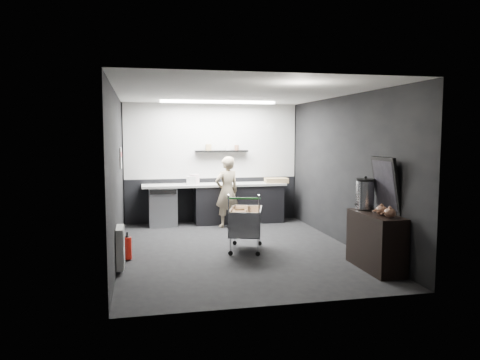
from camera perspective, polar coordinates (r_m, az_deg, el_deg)
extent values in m
plane|color=black|center=(8.28, -0.42, -8.41)|extent=(5.50, 5.50, 0.00)
plane|color=silver|center=(8.06, -0.43, 10.54)|extent=(5.50, 5.50, 0.00)
plane|color=black|center=(10.76, -3.42, 2.11)|extent=(5.50, 0.00, 5.50)
plane|color=black|center=(5.41, 5.54, -1.40)|extent=(5.50, 0.00, 5.50)
plane|color=black|center=(7.90, -14.77, 0.66)|extent=(0.00, 5.50, 5.50)
plane|color=black|center=(8.69, 12.59, 1.14)|extent=(0.00, 5.50, 5.50)
cube|color=beige|center=(10.72, -3.42, 4.77)|extent=(3.95, 0.02, 1.70)
cube|color=black|center=(10.83, -3.38, -2.39)|extent=(3.95, 0.02, 1.00)
cube|color=black|center=(10.65, -2.26, 3.53)|extent=(1.20, 0.22, 0.04)
cylinder|color=silver|center=(11.01, 3.84, 6.35)|extent=(0.20, 0.03, 0.20)
cube|color=silver|center=(9.18, -14.33, 2.59)|extent=(0.02, 0.30, 0.40)
cube|color=red|center=(9.18, -14.31, 3.03)|extent=(0.02, 0.22, 0.10)
cube|color=silver|center=(7.17, -14.40, -7.94)|extent=(0.10, 0.50, 0.60)
cube|color=white|center=(9.88, -2.66, 9.46)|extent=(2.40, 0.20, 0.04)
cube|color=black|center=(10.64, -0.19, -2.93)|extent=(2.00, 0.56, 0.85)
cube|color=#AEAFAA|center=(10.48, -3.13, -0.59)|extent=(3.20, 0.60, 0.05)
cube|color=#9EA0A5|center=(10.42, -9.38, -3.19)|extent=(0.60, 0.58, 0.85)
cube|color=black|center=(10.07, -9.33, -1.45)|extent=(0.56, 0.02, 0.10)
imported|color=beige|center=(10.08, -1.60, -1.46)|extent=(0.64, 0.52, 1.53)
cube|color=silver|center=(8.14, 0.71, -6.49)|extent=(0.75, 0.95, 0.02)
cube|color=silver|center=(8.04, -1.08, -5.12)|extent=(0.26, 0.80, 0.44)
cube|color=silver|center=(8.15, 2.48, -4.97)|extent=(0.26, 0.80, 0.44)
cube|color=silver|center=(7.71, 1.38, -5.59)|extent=(0.52, 0.18, 0.44)
cube|color=silver|center=(8.48, 0.10, -4.55)|extent=(0.52, 0.18, 0.44)
cylinder|color=silver|center=(7.76, -0.32, -8.11)|extent=(0.02, 0.02, 0.29)
cylinder|color=silver|center=(7.87, 2.95, -7.94)|extent=(0.02, 0.02, 0.29)
cylinder|color=silver|center=(8.48, -1.37, -6.94)|extent=(0.02, 0.02, 0.29)
cylinder|color=silver|center=(8.57, 1.64, -6.80)|extent=(0.02, 0.02, 0.29)
cylinder|color=#24872B|center=(7.57, 1.50, -2.25)|extent=(0.52, 0.19, 0.03)
cube|color=olive|center=(8.17, -0.24, -5.05)|extent=(0.31, 0.35, 0.37)
cube|color=olive|center=(8.02, 1.85, -5.39)|extent=(0.28, 0.32, 0.33)
cylinder|color=black|center=(7.79, -0.32, -9.02)|extent=(0.08, 0.05, 0.08)
cylinder|color=black|center=(8.50, -1.37, -7.77)|extent=(0.08, 0.05, 0.08)
cylinder|color=black|center=(7.90, 2.94, -8.83)|extent=(0.08, 0.05, 0.08)
cylinder|color=black|center=(8.60, 1.63, -7.62)|extent=(0.08, 0.05, 0.08)
cube|color=black|center=(7.28, 16.21, -7.22)|extent=(0.42, 1.12, 0.84)
cylinder|color=silver|center=(7.49, 14.99, -1.76)|extent=(0.28, 0.28, 0.43)
cylinder|color=black|center=(7.47, 15.04, 0.02)|extent=(0.28, 0.28, 0.04)
sphere|color=black|center=(7.46, 15.05, 0.30)|extent=(0.05, 0.05, 0.05)
ellipsoid|color=brown|center=(7.07, 16.86, -3.54)|extent=(0.17, 0.17, 0.13)
ellipsoid|color=brown|center=(6.87, 17.80, -3.83)|extent=(0.17, 0.17, 0.13)
cube|color=black|center=(7.27, 17.40, -0.57)|extent=(0.19, 0.65, 0.83)
cube|color=black|center=(7.25, 17.22, -0.57)|extent=(0.14, 0.56, 0.72)
cylinder|color=#B1140B|center=(7.73, -13.55, -8.07)|extent=(0.13, 0.13, 0.35)
cone|color=black|center=(7.69, -13.58, -6.63)|extent=(0.09, 0.09, 0.05)
cylinder|color=black|center=(7.68, -13.59, -6.38)|extent=(0.03, 0.03, 0.05)
cube|color=#987D51|center=(10.74, 4.44, -0.04)|extent=(0.55, 0.45, 0.10)
cylinder|color=beige|center=(10.40, -5.59, 0.10)|extent=(0.22, 0.22, 0.22)
cube|color=silver|center=(10.35, -5.97, -0.06)|extent=(0.21, 0.17, 0.18)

